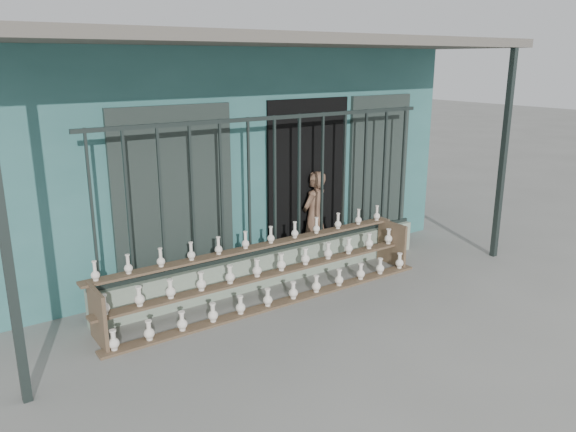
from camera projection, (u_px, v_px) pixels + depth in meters
ground at (336, 316)px, 6.64m from camera, size 60.00×60.00×0.00m
workshop_building at (180, 139)px, 9.55m from camera, size 7.40×6.60×3.21m
parapet_wall at (275, 266)px, 7.61m from camera, size 5.00×0.20×0.45m
security_fence at (275, 185)px, 7.30m from camera, size 5.00×0.04×1.80m
shelf_rack at (270, 271)px, 7.05m from camera, size 4.50×0.68×0.85m
elderly_woman at (314, 217)px, 8.28m from camera, size 0.59×0.49×1.37m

